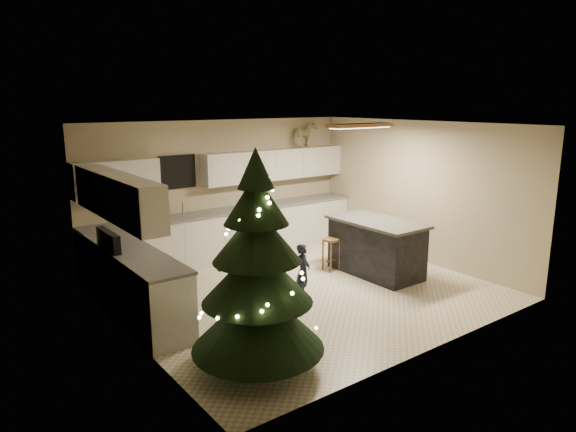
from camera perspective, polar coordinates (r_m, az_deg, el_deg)
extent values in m
plane|color=beige|center=(8.24, 1.47, -8.26)|extent=(5.50, 5.50, 0.00)
cube|color=tan|center=(9.92, -7.45, 3.04)|extent=(5.50, 0.02, 2.60)
cube|color=tan|center=(6.16, 16.07, -3.32)|extent=(5.50, 0.02, 2.60)
cube|color=tan|center=(6.58, -17.68, -2.41)|extent=(0.02, 5.00, 2.60)
cube|color=tan|center=(9.78, 14.31, 2.61)|extent=(0.02, 5.00, 2.60)
cube|color=silver|center=(7.70, 1.58, 10.12)|extent=(5.50, 5.00, 0.02)
cube|color=#926033|center=(8.64, 8.05, 9.95)|extent=(1.25, 0.32, 0.06)
cube|color=white|center=(8.64, 8.05, 9.72)|extent=(1.15, 0.24, 0.02)
cube|color=silver|center=(9.84, -6.45, -2.08)|extent=(5.48, 0.60, 0.90)
cube|color=silver|center=(7.47, -16.60, -7.39)|extent=(0.60, 2.60, 0.90)
cube|color=slate|center=(9.73, -6.49, 0.59)|extent=(5.48, 0.62, 0.04)
cube|color=slate|center=(7.32, -16.76, -3.92)|extent=(0.62, 2.60, 0.04)
cube|color=silver|center=(8.89, -18.58, 3.97)|extent=(1.40, 0.35, 0.60)
cube|color=silver|center=(10.32, -1.43, 5.76)|extent=(3.20, 0.35, 0.60)
cube|color=silver|center=(7.22, -18.49, 2.10)|extent=(0.35, 2.60, 0.60)
cube|color=black|center=(9.43, -12.21, 4.82)|extent=(0.70, 0.04, 0.60)
cube|color=#99999E|center=(9.33, -11.29, -0.22)|extent=(0.55, 0.40, 0.06)
cylinder|color=#99999E|center=(9.39, -11.59, 0.84)|extent=(0.03, 0.03, 0.24)
cube|color=black|center=(7.74, -17.24, -6.72)|extent=(0.64, 0.75, 0.90)
cube|color=black|center=(7.49, -19.33, -2.70)|extent=(0.10, 0.75, 0.30)
cube|color=black|center=(9.00, 9.73, -3.58)|extent=(0.80, 1.60, 0.90)
cube|color=#313033|center=(8.88, 9.85, -0.64)|extent=(0.90, 1.70, 0.05)
cylinder|color=#926033|center=(9.05, 4.87, -2.63)|extent=(0.30, 0.30, 0.04)
cylinder|color=#926033|center=(8.99, 4.77, -4.66)|extent=(0.03, 0.03, 0.54)
cylinder|color=#926033|center=(9.13, 5.78, -4.41)|extent=(0.03, 0.03, 0.54)
cylinder|color=#926033|center=(9.14, 3.89, -4.34)|extent=(0.03, 0.03, 0.54)
cylinder|color=#926033|center=(9.28, 4.89, -4.11)|extent=(0.03, 0.03, 0.54)
cube|color=#926033|center=(9.16, 4.82, -4.94)|extent=(0.23, 0.03, 0.03)
cylinder|color=#3F2816|center=(6.02, -3.33, -14.84)|extent=(0.13, 0.13, 0.33)
cone|color=black|center=(5.83, -3.39, -10.99)|extent=(1.50, 1.50, 0.77)
cone|color=black|center=(5.65, -3.45, -6.37)|extent=(1.24, 1.24, 0.66)
cone|color=black|center=(5.52, -3.51, -2.04)|extent=(0.97, 0.97, 0.61)
cone|color=black|center=(5.43, -3.57, 1.91)|extent=(0.71, 0.71, 0.55)
cone|color=black|center=(5.38, -3.62, 5.37)|extent=(0.40, 0.40, 0.44)
sphere|color=#FFD88C|center=(6.39, 2.67, -12.03)|extent=(0.04, 0.04, 0.04)
sphere|color=#FFD88C|center=(6.53, 0.56, -10.92)|extent=(0.04, 0.04, 0.04)
sphere|color=#FFD88C|center=(6.58, -1.85, -10.17)|extent=(0.04, 0.04, 0.04)
sphere|color=#FFD88C|center=(6.55, -4.31, -9.77)|extent=(0.04, 0.04, 0.04)
sphere|color=#FFD88C|center=(6.44, -6.56, -9.68)|extent=(0.04, 0.04, 0.04)
sphere|color=#FFD88C|center=(6.26, -8.38, -9.85)|extent=(0.04, 0.04, 0.04)
sphere|color=#FFD88C|center=(6.04, -9.55, -10.20)|extent=(0.04, 0.04, 0.04)
sphere|color=#FFD88C|center=(5.79, -9.89, -10.63)|extent=(0.04, 0.04, 0.04)
sphere|color=#FFD88C|center=(5.55, -9.29, -11.02)|extent=(0.04, 0.04, 0.04)
sphere|color=#FFD88C|center=(5.36, -7.80, -11.21)|extent=(0.04, 0.04, 0.04)
sphere|color=#FFD88C|center=(5.23, -5.64, -11.07)|extent=(0.04, 0.04, 0.04)
sphere|color=#FFD88C|center=(5.19, -3.23, -10.55)|extent=(0.04, 0.04, 0.04)
sphere|color=#FFD88C|center=(5.23, -1.01, -9.66)|extent=(0.04, 0.04, 0.04)
sphere|color=#FFD88C|center=(5.34, 0.62, -8.53)|extent=(0.04, 0.04, 0.04)
sphere|color=#FFD88C|center=(5.49, 1.47, -7.31)|extent=(0.04, 0.04, 0.04)
sphere|color=#FFD88C|center=(5.65, 1.53, -6.11)|extent=(0.04, 0.04, 0.04)
sphere|color=#FFD88C|center=(5.79, 0.91, -5.04)|extent=(0.04, 0.04, 0.04)
sphere|color=#FFD88C|center=(5.90, -0.21, -4.12)|extent=(0.04, 0.04, 0.04)
sphere|color=#FFD88C|center=(5.96, -1.63, -3.39)|extent=(0.04, 0.04, 0.04)
sphere|color=#FFD88C|center=(5.96, -3.15, -2.82)|extent=(0.04, 0.04, 0.04)
sphere|color=#FFD88C|center=(5.92, -4.59, -2.40)|extent=(0.04, 0.04, 0.04)
sphere|color=#FFD88C|center=(5.83, -5.77, -2.09)|extent=(0.04, 0.04, 0.04)
sphere|color=#FFD88C|center=(5.70, -6.57, -1.85)|extent=(0.04, 0.04, 0.04)
sphere|color=#FFD88C|center=(5.57, -6.89, -1.61)|extent=(0.04, 0.04, 0.04)
sphere|color=#FFD88C|center=(5.44, -6.72, -1.34)|extent=(0.04, 0.04, 0.04)
sphere|color=#FFD88C|center=(5.33, -6.10, -0.99)|extent=(0.04, 0.04, 0.04)
sphere|color=#FFD88C|center=(5.25, -5.16, -0.53)|extent=(0.04, 0.04, 0.04)
sphere|color=#FFD88C|center=(5.22, -4.10, 0.04)|extent=(0.04, 0.04, 0.04)
sphere|color=#FFD88C|center=(5.22, -3.11, 0.70)|extent=(0.04, 0.04, 0.04)
sphere|color=#FFD88C|center=(5.26, -2.34, 1.43)|extent=(0.04, 0.04, 0.04)
sphere|color=#FFD88C|center=(5.32, -1.90, 2.17)|extent=(0.04, 0.04, 0.04)
sphere|color=#FFD88C|center=(5.37, -1.79, 2.90)|extent=(0.04, 0.04, 0.04)
sphere|color=#FFD88C|center=(5.43, -1.98, 3.60)|extent=(0.04, 0.04, 0.04)
sphere|color=#FFD88C|center=(5.46, -2.36, 4.26)|extent=(0.04, 0.04, 0.04)
sphere|color=#FFD88C|center=(5.48, -2.84, 4.88)|extent=(0.04, 0.04, 0.04)
sphere|color=#FFD88C|center=(5.47, -3.31, 5.46)|extent=(0.04, 0.04, 0.04)
sphere|color=#FFD88C|center=(5.45, -3.67, 6.03)|extent=(0.04, 0.04, 0.04)
sphere|color=silver|center=(6.27, 1.89, -11.08)|extent=(0.08, 0.08, 0.08)
sphere|color=silver|center=(6.06, -8.88, -10.23)|extent=(0.08, 0.08, 0.08)
sphere|color=silver|center=(5.28, -1.80, -11.52)|extent=(0.08, 0.08, 0.08)
sphere|color=silver|center=(6.06, -0.58, -6.42)|extent=(0.08, 0.08, 0.08)
sphere|color=silver|center=(5.67, -7.70, -5.96)|extent=(0.08, 0.08, 0.08)
sphere|color=silver|center=(5.30, -1.37, -5.12)|extent=(0.08, 0.08, 0.08)
sphere|color=silver|center=(5.79, -2.51, -1.73)|extent=(0.08, 0.08, 0.08)
sphere|color=silver|center=(5.43, -5.82, -0.79)|extent=(0.08, 0.08, 0.08)
sphere|color=silver|center=(5.35, -2.21, 1.04)|extent=(0.08, 0.08, 0.08)
sphere|color=silver|center=(5.51, -3.54, 3.27)|extent=(0.08, 0.08, 0.08)
sphere|color=silver|center=(5.37, -3.90, 4.97)|extent=(0.08, 0.08, 0.08)
imported|color=black|center=(7.81, 1.69, -6.15)|extent=(0.37, 0.34, 0.85)
cube|color=#926033|center=(10.71, 2.01, 7.68)|extent=(0.23, 0.02, 0.02)
cube|color=#926033|center=(10.77, 1.77, 7.71)|extent=(0.23, 0.02, 0.02)
imported|color=beige|center=(10.72, 1.90, 9.03)|extent=(0.62, 0.41, 0.48)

